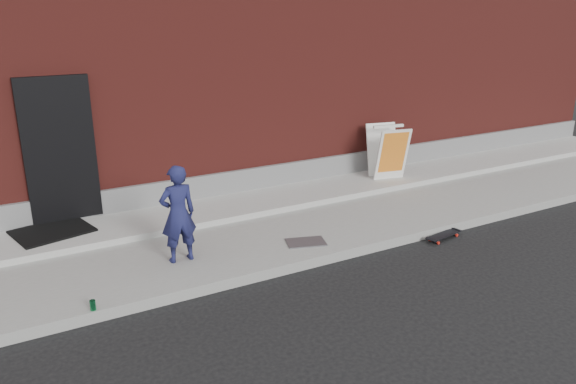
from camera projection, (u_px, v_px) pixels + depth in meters
ground at (303, 271)px, 7.80m from camera, size 80.00×80.00×0.00m
sidewalk at (255, 230)px, 9.02m from camera, size 20.00×3.00×0.15m
apron at (232, 206)px, 9.73m from camera, size 20.00×1.20×0.10m
building at (148, 52)px, 12.81m from camera, size 20.00×8.10×5.00m
child at (178, 214)px, 7.57m from camera, size 0.50×0.33×1.36m
skateboard at (444, 235)px, 8.85m from camera, size 0.72×0.30×0.08m
pizza_sign at (388, 151)px, 11.04m from camera, size 0.77×0.86×1.06m
soda_can at (93, 305)px, 6.48m from camera, size 0.08×0.08×0.12m
doormat at (52, 231)px, 8.48m from camera, size 1.23×1.08×0.03m
utility_plate at (306, 242)px, 8.35m from camera, size 0.66×0.52×0.02m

